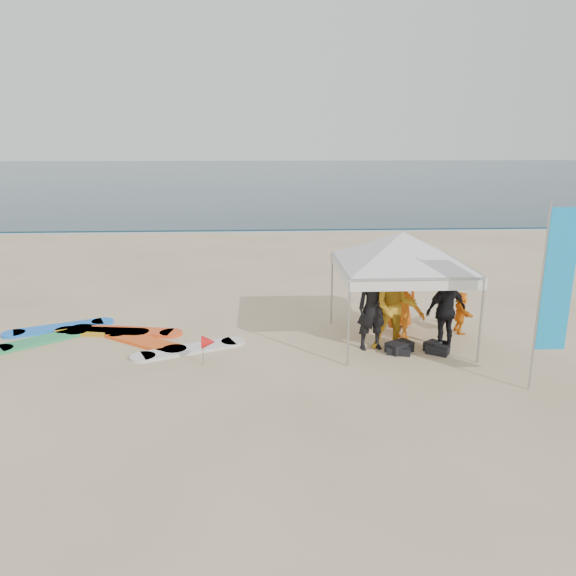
% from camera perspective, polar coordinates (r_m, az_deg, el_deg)
% --- Properties ---
extents(ground, '(120.00, 120.00, 0.00)m').
position_cam_1_polar(ground, '(10.84, 0.36, -9.75)').
color(ground, beige).
rests_on(ground, ground).
extents(ocean, '(160.00, 84.00, 0.08)m').
position_cam_1_polar(ocean, '(69.97, -2.46, 11.38)').
color(ocean, '#0C2633').
rests_on(ocean, ground).
extents(shoreline_foam, '(160.00, 1.20, 0.01)m').
position_cam_1_polar(shoreline_foam, '(28.39, -1.72, 5.87)').
color(shoreline_foam, silver).
rests_on(shoreline_foam, ground).
extents(person_black_a, '(0.77, 0.58, 1.92)m').
position_cam_1_polar(person_black_a, '(12.40, 8.61, -1.92)').
color(person_black_a, black).
rests_on(person_black_a, ground).
extents(person_yellow, '(1.02, 0.83, 1.96)m').
position_cam_1_polar(person_yellow, '(12.43, 10.78, -1.88)').
color(person_yellow, gold).
rests_on(person_yellow, ground).
extents(person_orange_a, '(1.18, 1.11, 1.61)m').
position_cam_1_polar(person_orange_a, '(13.23, 11.66, -1.69)').
color(person_orange_a, orange).
rests_on(person_orange_a, ground).
extents(person_black_b, '(1.11, 0.76, 1.74)m').
position_cam_1_polar(person_black_b, '(12.80, 15.74, -2.21)').
color(person_black_b, black).
rests_on(person_black_b, ground).
extents(person_orange_b, '(0.86, 0.60, 1.67)m').
position_cam_1_polar(person_orange_b, '(14.00, 11.29, -0.60)').
color(person_orange_b, '#C95411').
rests_on(person_orange_b, ground).
extents(person_seated, '(0.31, 0.94, 1.01)m').
position_cam_1_polar(person_seated, '(14.01, 17.14, -2.40)').
color(person_seated, orange).
rests_on(person_seated, ground).
extents(canopy_tent, '(3.85, 3.85, 2.91)m').
position_cam_1_polar(canopy_tent, '(12.59, 11.60, 5.54)').
color(canopy_tent, '#A5A5A8').
rests_on(canopy_tent, ground).
extents(feather_flag, '(0.59, 0.04, 3.49)m').
position_cam_1_polar(feather_flag, '(11.01, 25.56, 0.48)').
color(feather_flag, '#A5A5A8').
rests_on(feather_flag, ground).
extents(marker_pennant, '(0.28, 0.28, 0.64)m').
position_cam_1_polar(marker_pennant, '(11.64, -8.08, -5.47)').
color(marker_pennant, '#A5A5A8').
rests_on(marker_pennant, ground).
extents(gear_pile, '(1.41, 0.70, 0.22)m').
position_cam_1_polar(gear_pile, '(12.61, 12.51, -5.98)').
color(gear_pile, black).
rests_on(gear_pile, ground).
extents(surfboard_spread, '(5.45, 2.92, 0.07)m').
position_cam_1_polar(surfboard_spread, '(13.82, -17.54, -4.73)').
color(surfboard_spread, '#F8511D').
rests_on(surfboard_spread, ground).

